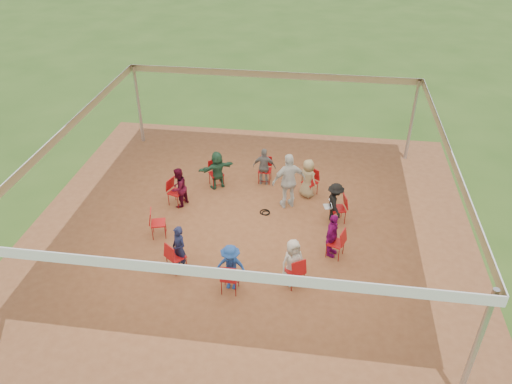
# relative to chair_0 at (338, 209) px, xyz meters

# --- Properties ---
(ground) EXTENTS (80.00, 80.00, 0.00)m
(ground) POSITION_rel_chair_0_xyz_m (-2.54, -0.72, -0.45)
(ground) COLOR #32541A
(ground) RESTS_ON ground
(dirt_patch) EXTENTS (13.00, 13.00, 0.00)m
(dirt_patch) POSITION_rel_chair_0_xyz_m (-2.54, -0.72, -0.44)
(dirt_patch) COLOR brown
(dirt_patch) RESTS_ON ground
(tent) EXTENTS (10.33, 10.33, 3.00)m
(tent) POSITION_rel_chair_0_xyz_m (-2.54, -0.72, 1.92)
(tent) COLOR #B2B2B7
(tent) RESTS_ON ground
(chair_0) EXTENTS (0.54, 0.52, 0.90)m
(chair_0) POSITION_rel_chair_0_xyz_m (0.00, 0.00, 0.00)
(chair_0) COLOR #AE0F11
(chair_0) RESTS_ON ground
(chair_1) EXTENTS (0.60, 0.61, 0.90)m
(chair_1) POSITION_rel_chair_0_xyz_m (-0.91, 1.36, 0.00)
(chair_1) COLOR #AE0F11
(chair_1) RESTS_ON ground
(chair_2) EXTENTS (0.44, 0.46, 0.90)m
(chair_2) POSITION_rel_chair_0_xyz_m (-2.45, 1.92, 0.00)
(chair_2) COLOR #AE0F11
(chair_2) RESTS_ON ground
(chair_3) EXTENTS (0.59, 0.60, 0.90)m
(chair_3) POSITION_rel_chair_0_xyz_m (-4.02, 1.47, 0.00)
(chair_3) COLOR #AE0F11
(chair_3) RESTS_ON ground
(chair_4) EXTENTS (0.56, 0.55, 0.90)m
(chair_4) POSITION_rel_chair_0_xyz_m (-5.03, 0.19, 0.00)
(chair_4) COLOR #AE0F11
(chair_4) RESTS_ON ground
(chair_5) EXTENTS (0.54, 0.52, 0.90)m
(chair_5) POSITION_rel_chair_0_xyz_m (-5.09, -1.45, 0.00)
(chair_5) COLOR #AE0F11
(chair_5) RESTS_ON ground
(chair_6) EXTENTS (0.60, 0.61, 0.90)m
(chair_6) POSITION_rel_chair_0_xyz_m (-4.18, -2.80, 0.00)
(chair_6) COLOR #AE0F11
(chair_6) RESTS_ON ground
(chair_7) EXTENTS (0.44, 0.46, 0.90)m
(chair_7) POSITION_rel_chair_0_xyz_m (-2.64, -3.37, 0.00)
(chair_7) COLOR #AE0F11
(chair_7) RESTS_ON ground
(chair_8) EXTENTS (0.59, 0.60, 0.90)m
(chair_8) POSITION_rel_chair_0_xyz_m (-1.07, -2.92, 0.00)
(chair_8) COLOR #AE0F11
(chair_8) RESTS_ON ground
(chair_9) EXTENTS (0.56, 0.55, 0.90)m
(chair_9) POSITION_rel_chair_0_xyz_m (-0.06, -1.63, 0.00)
(chair_9) COLOR #AE0F11
(chair_9) RESTS_ON ground
(person_seated_0) EXTENTS (0.64, 0.93, 1.31)m
(person_seated_0) POSITION_rel_chair_0_xyz_m (-0.12, -0.03, 0.21)
(person_seated_0) COLOR black
(person_seated_0) RESTS_ON ground
(person_seated_1) EXTENTS (0.73, 0.68, 1.31)m
(person_seated_1) POSITION_rel_chair_0_xyz_m (-0.99, 1.26, 0.21)
(person_seated_1) COLOR #9E8A5F
(person_seated_1) RESTS_ON ground
(person_seated_2) EXTENTS (0.78, 0.42, 1.31)m
(person_seated_2) POSITION_rel_chair_0_xyz_m (-2.45, 1.80, 0.21)
(person_seated_2) COLOR slate
(person_seated_2) RESTS_ON ground
(person_seated_3) EXTENTS (1.27, 1.06, 1.31)m
(person_seated_3) POSITION_rel_chair_0_xyz_m (-3.95, 1.37, 0.21)
(person_seated_3) COLOR #26553B
(person_seated_3) RESTS_ON ground
(person_seated_4) EXTENTS (0.57, 0.73, 1.31)m
(person_seated_4) POSITION_rel_chair_0_xyz_m (-4.92, 0.14, 0.21)
(person_seated_4) COLOR #45081C
(person_seated_4) RESTS_ON ground
(person_seated_5) EXTENTS (0.57, 0.54, 1.31)m
(person_seated_5) POSITION_rel_chair_0_xyz_m (-4.10, -2.71, 0.21)
(person_seated_5) COLOR #181D3E
(person_seated_5) RESTS_ON ground
(person_seated_6) EXTENTS (0.86, 0.45, 1.31)m
(person_seated_6) POSITION_rel_chair_0_xyz_m (-2.64, -3.25, 0.21)
(person_seated_6) COLOR #1D4394
(person_seated_6) RESTS_ON ground
(person_seated_7) EXTENTS (0.73, 0.66, 1.31)m
(person_seated_7) POSITION_rel_chair_0_xyz_m (-1.14, -2.82, 0.21)
(person_seated_7) COLOR #BEB5A8
(person_seated_7) RESTS_ON ground
(person_seated_8) EXTENTS (0.64, 0.86, 1.31)m
(person_seated_8) POSITION_rel_chair_0_xyz_m (-0.17, -1.59, 0.21)
(person_seated_8) COLOR #850D63
(person_seated_8) RESTS_ON ground
(standing_person) EXTENTS (1.21, 0.95, 1.84)m
(standing_person) POSITION_rel_chair_0_xyz_m (-1.54, 0.60, 0.47)
(standing_person) COLOR silver
(standing_person) RESTS_ON ground
(cable_coil) EXTENTS (0.35, 0.35, 0.03)m
(cable_coil) POSITION_rel_chair_0_xyz_m (-2.20, 0.11, -0.43)
(cable_coil) COLOR black
(cable_coil) RESTS_ON ground
(laptop) EXTENTS (0.30, 0.34, 0.20)m
(laptop) POSITION_rel_chair_0_xyz_m (-0.28, -0.08, 0.17)
(laptop) COLOR #B7B7BC
(laptop) RESTS_ON ground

